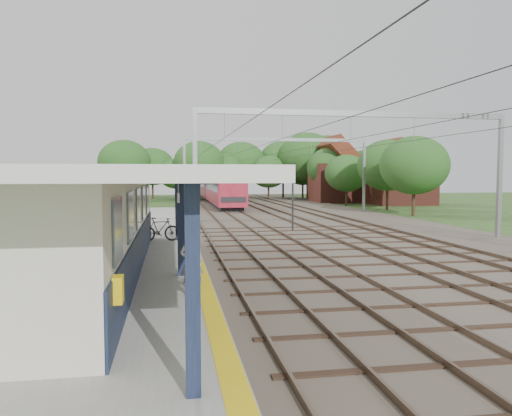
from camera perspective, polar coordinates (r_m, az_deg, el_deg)
ground at (r=12.58m, az=20.94°, el=-13.31°), size 160.00×160.00×0.00m
ballast_bed at (r=41.75m, az=4.51°, el=-1.09°), size 18.00×90.00×0.10m
platform at (r=24.60m, az=-12.64°, el=-4.36°), size 5.00×52.00×0.35m
yellow_stripe at (r=24.56m, az=-7.39°, el=-3.88°), size 0.45×52.00×0.01m
station_building at (r=17.60m, az=-18.40°, el=-1.59°), size 3.41×18.00×3.40m
canopy at (r=16.39m, az=-15.21°, el=3.68°), size 6.40×20.00×3.44m
rail_tracks at (r=41.20m, az=1.14°, el=-0.97°), size 11.80×88.00×0.15m
catenary_system at (r=36.91m, az=5.43°, el=6.74°), size 17.22×88.00×7.00m
tree_band at (r=68.20m, az=-1.20°, el=4.95°), size 31.72×30.88×8.82m
house_near at (r=62.55m, az=16.13°, el=3.12°), size 7.00×6.12×7.89m
house_far at (r=66.16m, az=9.96°, el=3.46°), size 8.00×6.12×8.66m
person at (r=13.89m, az=-7.36°, el=-6.15°), size 0.74×0.56×1.80m
bicycle at (r=25.11m, az=-10.94°, el=-2.40°), size 2.04×0.86×1.19m
train at (r=63.52m, az=-4.52°, el=2.43°), size 2.79×34.76×3.68m
signal_post at (r=31.45m, az=4.23°, el=2.15°), size 0.33×0.30×4.32m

